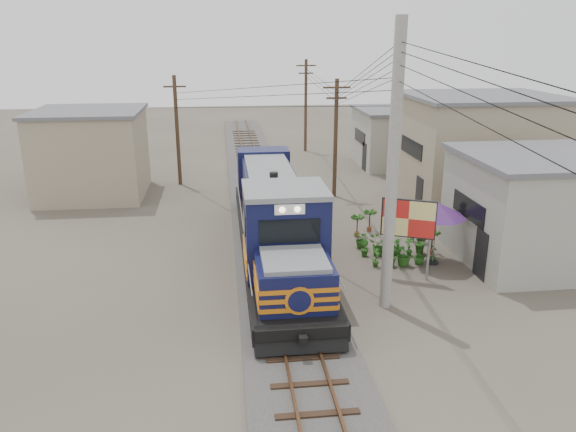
{
  "coord_description": "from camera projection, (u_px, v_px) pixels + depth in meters",
  "views": [
    {
      "loc": [
        -2.17,
        -18.38,
        9.42
      ],
      "look_at": [
        0.45,
        3.7,
        2.2
      ],
      "focal_mm": 35.0,
      "sensor_mm": 36.0,
      "label": 1
    }
  ],
  "objects": [
    {
      "name": "vendor",
      "position": [
        416.0,
        222.0,
        26.51
      ],
      "size": [
        0.81,
        0.67,
        1.89
      ],
      "primitive_type": "imported",
      "rotation": [
        0.0,
        0.0,
        3.5
      ],
      "color": "black",
      "rests_on": "ground"
    },
    {
      "name": "ground",
      "position": [
        288.0,
        305.0,
        20.51
      ],
      "size": [
        120.0,
        120.0,
        0.0
      ],
      "primitive_type": "plane",
      "color": "#473F35",
      "rests_on": "ground"
    },
    {
      "name": "plant_nursery",
      "position": [
        393.0,
        249.0,
        24.58
      ],
      "size": [
        3.31,
        3.34,
        1.02
      ],
      "color": "#245719",
      "rests_on": "ground"
    },
    {
      "name": "locomotive",
      "position": [
        275.0,
        220.0,
        24.27
      ],
      "size": [
        3.03,
        16.51,
        4.09
      ],
      "color": "black",
      "rests_on": "ground"
    },
    {
      "name": "power_lines",
      "position": [
        263.0,
        76.0,
        26.18
      ],
      "size": [
        9.65,
        19.0,
        3.3
      ],
      "color": "black",
      "rests_on": "ground"
    },
    {
      "name": "utility_pole_main",
      "position": [
        393.0,
        172.0,
        18.88
      ],
      "size": [
        0.4,
        0.4,
        10.0
      ],
      "color": "#9E9B93",
      "rests_on": "ground"
    },
    {
      "name": "shophouse_mid",
      "position": [
        479.0,
        149.0,
        32.28
      ],
      "size": [
        8.4,
        7.35,
        6.2
      ],
      "color": "gray",
      "rests_on": "ground"
    },
    {
      "name": "wooden_pole_mid",
      "position": [
        336.0,
        136.0,
        33.1
      ],
      "size": [
        1.6,
        0.24,
        7.0
      ],
      "color": "#4C3826",
      "rests_on": "ground"
    },
    {
      "name": "ballast",
      "position": [
        266.0,
        218.0,
        29.93
      ],
      "size": [
        3.6,
        70.0,
        0.16
      ],
      "primitive_type": "cube",
      "color": "#595651",
      "rests_on": "ground"
    },
    {
      "name": "market_umbrella",
      "position": [
        437.0,
        210.0,
        23.45
      ],
      "size": [
        3.09,
        3.09,
        2.76
      ],
      "rotation": [
        0.0,
        0.0,
        0.28
      ],
      "color": "black",
      "rests_on": "ground"
    },
    {
      "name": "billboard",
      "position": [
        408.0,
        221.0,
        22.04
      ],
      "size": [
        2.0,
        0.99,
        3.3
      ],
      "rotation": [
        0.0,
        0.0,
        -0.43
      ],
      "color": "#99999E",
      "rests_on": "ground"
    },
    {
      "name": "shophouse_front",
      "position": [
        547.0,
        208.0,
        23.9
      ],
      "size": [
        7.35,
        6.3,
        4.7
      ],
      "color": "gray",
      "rests_on": "ground"
    },
    {
      "name": "track",
      "position": [
        266.0,
        215.0,
        29.87
      ],
      "size": [
        1.15,
        70.0,
        0.12
      ],
      "color": "#51331E",
      "rests_on": "ground"
    },
    {
      "name": "wooden_pole_left",
      "position": [
        177.0,
        129.0,
        35.81
      ],
      "size": [
        1.6,
        0.24,
        7.0
      ],
      "color": "#4C3826",
      "rests_on": "ground"
    },
    {
      "name": "shophouse_back",
      "position": [
        399.0,
        137.0,
        41.86
      ],
      "size": [
        6.3,
        6.3,
        4.2
      ],
      "color": "gray",
      "rests_on": "ground"
    },
    {
      "name": "shophouse_left",
      "position": [
        91.0,
        153.0,
        33.69
      ],
      "size": [
        6.3,
        6.3,
        5.2
      ],
      "color": "gray",
      "rests_on": "ground"
    },
    {
      "name": "wooden_pole_far",
      "position": [
        306.0,
        104.0,
        46.28
      ],
      "size": [
        1.6,
        0.24,
        7.5
      ],
      "color": "#4C3826",
      "rests_on": "ground"
    }
  ]
}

